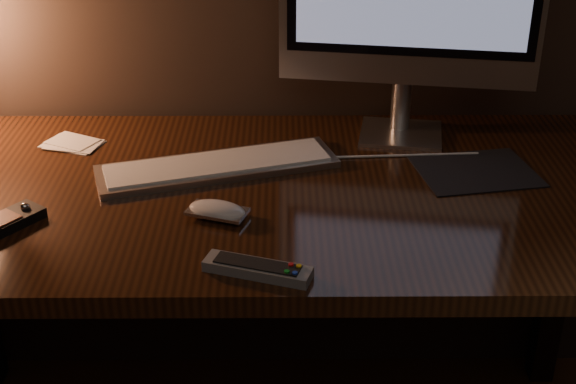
{
  "coord_description": "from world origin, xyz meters",
  "views": [
    {
      "loc": [
        0.05,
        0.45,
        1.47
      ],
      "look_at": [
        0.06,
        1.73,
        0.8
      ],
      "focal_mm": 50.0,
      "sensor_mm": 36.0,
      "label": 1
    }
  ],
  "objects_px": {
    "mouse": "(217,212)",
    "media_remote": "(0,224)",
    "tv_remote": "(258,268)",
    "keyboard": "(218,165)",
    "desk": "(261,226)"
  },
  "relations": [
    {
      "from": "keyboard",
      "to": "tv_remote",
      "type": "bearing_deg",
      "value": -93.91
    },
    {
      "from": "media_remote",
      "to": "tv_remote",
      "type": "distance_m",
      "value": 0.48
    },
    {
      "from": "mouse",
      "to": "media_remote",
      "type": "xyz_separation_m",
      "value": [
        -0.38,
        -0.04,
        0.0
      ]
    },
    {
      "from": "mouse",
      "to": "tv_remote",
      "type": "height_order",
      "value": "tv_remote"
    },
    {
      "from": "keyboard",
      "to": "mouse",
      "type": "height_order",
      "value": "mouse"
    },
    {
      "from": "desk",
      "to": "media_remote",
      "type": "relative_size",
      "value": 9.86
    },
    {
      "from": "keyboard",
      "to": "tv_remote",
      "type": "distance_m",
      "value": 0.4
    },
    {
      "from": "media_remote",
      "to": "tv_remote",
      "type": "xyz_separation_m",
      "value": [
        0.46,
        -0.15,
        -0.0
      ]
    },
    {
      "from": "keyboard",
      "to": "desk",
      "type": "bearing_deg",
      "value": -23.5
    },
    {
      "from": "media_remote",
      "to": "tv_remote",
      "type": "height_order",
      "value": "media_remote"
    },
    {
      "from": "keyboard",
      "to": "tv_remote",
      "type": "xyz_separation_m",
      "value": [
        0.09,
        -0.39,
        0.0
      ]
    },
    {
      "from": "keyboard",
      "to": "mouse",
      "type": "xyz_separation_m",
      "value": [
        0.01,
        -0.2,
        0.0
      ]
    },
    {
      "from": "tv_remote",
      "to": "keyboard",
      "type": "bearing_deg",
      "value": 121.85
    },
    {
      "from": "desk",
      "to": "keyboard",
      "type": "height_order",
      "value": "keyboard"
    },
    {
      "from": "media_remote",
      "to": "mouse",
      "type": "bearing_deg",
      "value": -46.61
    }
  ]
}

